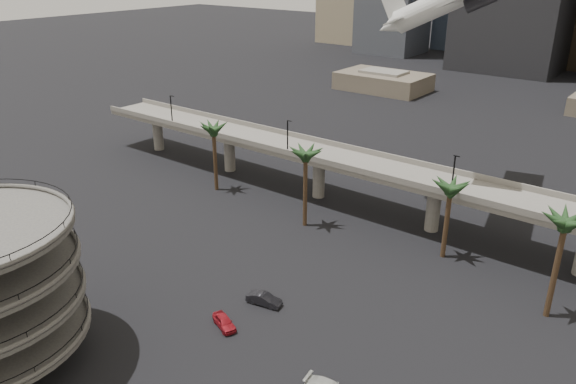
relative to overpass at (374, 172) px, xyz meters
The scene contains 5 objects.
overpass is the anchor object (origin of this frame).
palm_trees 14.52m from the overpass, 34.03° to the right, with size 76.40×18.40×14.00m.
low_buildings 87.69m from the overpass, 85.49° to the left, with size 135.00×27.50×6.80m.
car_a 39.40m from the overpass, 86.13° to the right, with size 1.66×4.12×1.41m, color #A31722.
car_b 33.13m from the overpass, 84.12° to the right, with size 1.59×4.55×1.50m, color black.
Camera 1 is at (42.26, -22.43, 40.48)m, focal length 35.00 mm.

